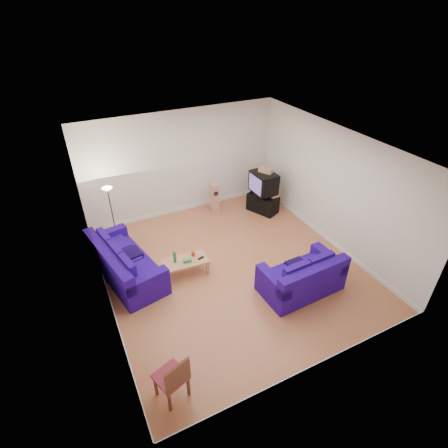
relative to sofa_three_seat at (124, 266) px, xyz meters
name	(u,v)px	position (x,y,z in m)	size (l,w,h in m)	color
room	(232,216)	(2.48, -0.86, 1.20)	(6.01, 6.51, 3.21)	brown
sofa_three_seat	(124,266)	(0.00, 0.00, 0.00)	(1.52, 2.59, 0.94)	navy
sofa_loveseat	(302,279)	(3.58, -2.31, 0.00)	(1.90, 1.12, 0.93)	navy
coffee_table	(185,262)	(1.37, -0.54, 0.00)	(1.15, 0.63, 0.40)	tan
bottle	(175,257)	(1.14, -0.49, 0.21)	(0.07, 0.07, 0.30)	#197233
tissue_box	(187,260)	(1.41, -0.61, 0.10)	(0.20, 0.11, 0.08)	green
red_canister	(193,254)	(1.63, -0.46, 0.12)	(0.09, 0.09, 0.13)	red
remote	(201,258)	(1.76, -0.64, 0.07)	(0.16, 0.05, 0.02)	black
tv_stand	(263,203)	(4.68, 1.19, -0.06)	(0.94, 0.52, 0.57)	black
av_receiver	(262,194)	(4.62, 1.17, 0.27)	(0.43, 0.35, 0.10)	black
television	(263,183)	(4.68, 1.24, 0.64)	(0.65, 0.84, 0.64)	black
centre_speaker	(265,170)	(4.73, 1.25, 1.04)	(0.42, 0.17, 0.15)	tan
speaker_left	(215,198)	(3.29, 1.84, 0.14)	(0.26, 0.33, 0.98)	tan
speaker_right	(274,199)	(4.93, 0.97, 0.12)	(0.31, 0.24, 0.94)	tan
floor_lamp	(109,198)	(0.14, 1.65, 1.02)	(0.28, 0.28, 1.66)	black
dining_chair	(173,377)	(0.05, -3.48, 0.22)	(0.61, 0.61, 1.01)	brown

